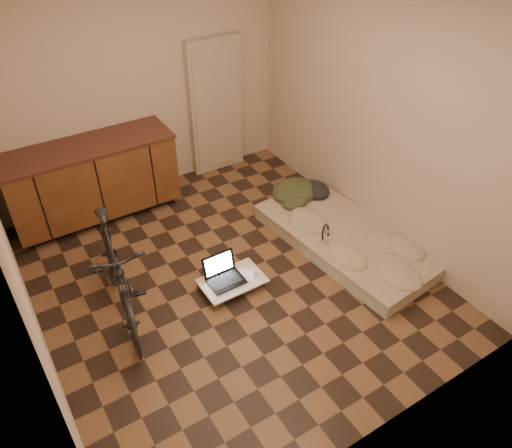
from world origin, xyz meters
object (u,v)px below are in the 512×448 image
bicycle (116,268)px  lap_desk (232,281)px  futon (345,239)px  laptop (224,275)px

bicycle → lap_desk: 1.12m
futon → laptop: laptop is taller
futon → lap_desk: (-1.34, 0.08, 0.00)m
lap_desk → laptop: 0.10m
bicycle → futon: 2.40m
futon → laptop: (-1.40, 0.14, 0.07)m
bicycle → laptop: 1.02m
bicycle → laptop: bearing=-4.5°
futon → laptop: 1.41m
bicycle → futon: (2.33, -0.35, -0.44)m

